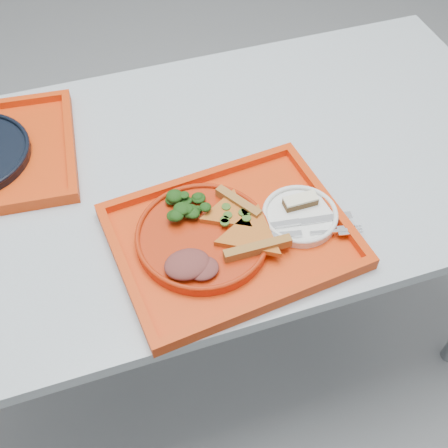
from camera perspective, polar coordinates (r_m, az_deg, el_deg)
The scene contains 12 objects.
ground at distance 1.85m, azimuth -2.42°, elevation -11.04°, with size 10.00×10.00×0.00m, color gray.
table at distance 1.29m, azimuth -3.40°, elevation 3.09°, with size 1.60×0.80×0.75m.
tray_main at distance 1.11m, azimuth 0.73°, elevation -1.50°, with size 0.45×0.35×0.01m, color red.
dinner_plate at distance 1.09m, azimuth -2.16°, elevation -1.35°, with size 0.26×0.26×0.02m, color #AF270B.
side_plate at distance 1.13m, azimuth 7.69°, elevation 0.74°, with size 0.15×0.15×0.01m, color white.
pizza_slice_a at distance 1.07m, azimuth 2.78°, elevation -0.94°, with size 0.15×0.13×0.02m, color gold, non-canonical shape.
pizza_slice_b at distance 1.11m, azimuth 0.47°, elevation 1.26°, with size 0.12×0.10×0.02m, color gold, non-canonical shape.
salad_heap at distance 1.11m, azimuth -3.93°, elevation 2.21°, with size 0.08×0.07×0.04m, color black.
meat_portion at distance 1.03m, azimuth -3.76°, elevation -4.10°, with size 0.09×0.07×0.03m, color brown.
dessert_bar at distance 1.14m, azimuth 7.77°, elevation 2.32°, with size 0.07×0.03×0.02m.
knife at distance 1.12m, azimuth 8.41°, elevation 0.33°, with size 0.18×0.02×0.01m, color silver.
fork at distance 1.10m, azimuth 8.65°, elevation -0.91°, with size 0.18×0.02×0.01m, color silver.
Camera 1 is at (-0.20, -0.84, 1.64)m, focal length 45.00 mm.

